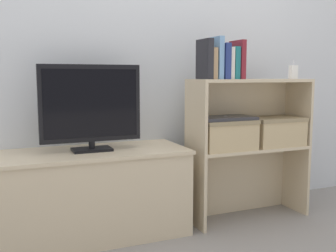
% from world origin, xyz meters
% --- Properties ---
extents(ground_plane, '(16.00, 16.00, 0.00)m').
position_xyz_m(ground_plane, '(0.00, 0.00, 0.00)').
color(ground_plane, gray).
extents(wall_back, '(10.00, 0.05, 2.40)m').
position_xyz_m(wall_back, '(0.00, 0.49, 1.20)').
color(wall_back, silver).
rests_on(wall_back, ground_plane).
extents(tv_stand, '(1.09, 0.48, 0.51)m').
position_xyz_m(tv_stand, '(-0.43, 0.23, 0.25)').
color(tv_stand, '#CCB793').
rests_on(tv_stand, ground_plane).
extents(tv, '(0.57, 0.14, 0.49)m').
position_xyz_m(tv, '(-0.43, 0.23, 0.76)').
color(tv, black).
rests_on(tv, tv_stand).
extents(bookshelf_lower_tier, '(0.80, 0.28, 0.48)m').
position_xyz_m(bookshelf_lower_tier, '(0.57, 0.19, 0.29)').
color(bookshelf_lower_tier, '#CCB793').
rests_on(bookshelf_lower_tier, ground_plane).
extents(bookshelf_upper_tier, '(0.80, 0.28, 0.44)m').
position_xyz_m(bookshelf_upper_tier, '(0.57, 0.19, 0.75)').
color(bookshelf_upper_tier, '#CCB793').
rests_on(bookshelf_upper_tier, bookshelf_lower_tier).
extents(book_charcoal, '(0.04, 0.16, 0.23)m').
position_xyz_m(book_charcoal, '(0.22, 0.10, 1.03)').
color(book_charcoal, '#232328').
rests_on(book_charcoal, bookshelf_upper_tier).
extents(book_tan, '(0.04, 0.13, 0.18)m').
position_xyz_m(book_tan, '(0.26, 0.10, 1.00)').
color(book_tan, tan).
rests_on(book_tan, bookshelf_upper_tier).
extents(book_skyblue, '(0.03, 0.14, 0.25)m').
position_xyz_m(book_skyblue, '(0.30, 0.10, 1.04)').
color(book_skyblue, '#709ECC').
rests_on(book_skyblue, bookshelf_upper_tier).
extents(book_navy, '(0.04, 0.16, 0.21)m').
position_xyz_m(book_navy, '(0.34, 0.10, 1.02)').
color(book_navy, navy).
rests_on(book_navy, bookshelf_upper_tier).
extents(book_ivory, '(0.02, 0.13, 0.19)m').
position_xyz_m(book_ivory, '(0.38, 0.10, 1.01)').
color(book_ivory, silver).
rests_on(book_ivory, bookshelf_upper_tier).
extents(book_teal, '(0.03, 0.13, 0.19)m').
position_xyz_m(book_teal, '(0.41, 0.10, 1.01)').
color(book_teal, '#1E7075').
rests_on(book_teal, bookshelf_upper_tier).
extents(book_maroon, '(0.03, 0.15, 0.23)m').
position_xyz_m(book_maroon, '(0.45, 0.10, 1.03)').
color(book_maroon, maroon).
rests_on(book_maroon, bookshelf_upper_tier).
extents(baby_monitor, '(0.05, 0.04, 0.12)m').
position_xyz_m(baby_monitor, '(0.91, 0.14, 0.96)').
color(baby_monitor, white).
rests_on(baby_monitor, bookshelf_upper_tier).
extents(storage_basket_left, '(0.36, 0.24, 0.19)m').
position_xyz_m(storage_basket_left, '(0.38, 0.12, 0.58)').
color(storage_basket_left, tan).
rests_on(storage_basket_left, bookshelf_lower_tier).
extents(storage_basket_right, '(0.36, 0.24, 0.19)m').
position_xyz_m(storage_basket_right, '(0.76, 0.12, 0.58)').
color(storage_basket_right, tan).
rests_on(storage_basket_right, bookshelf_lower_tier).
extents(laptop, '(0.35, 0.21, 0.02)m').
position_xyz_m(laptop, '(0.38, 0.12, 0.67)').
color(laptop, '#2D2D33').
rests_on(laptop, storage_basket_left).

